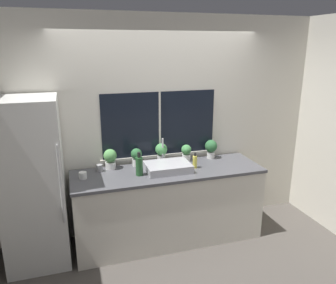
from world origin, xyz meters
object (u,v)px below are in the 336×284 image
refrigerator (33,184)px  potted_plant_far_right (211,148)px  bottle_tall (139,166)px  mug_grey (99,168)px  sink (168,167)px  potted_plant_center (161,152)px  potted_plant_far_left (110,158)px  potted_plant_right (186,152)px  soap_bottle (195,162)px  potted_plant_left (136,156)px  mug_white (83,175)px

refrigerator → potted_plant_far_right: (2.16, 0.24, 0.13)m
refrigerator → bottle_tall: 1.14m
bottle_tall → mug_grey: bearing=148.6°
sink → potted_plant_far_right: bearing=21.7°
potted_plant_center → potted_plant_far_right: potted_plant_center is taller
sink → potted_plant_center: 0.29m
potted_plant_far_left → bottle_tall: size_ratio=0.88×
bottle_tall → potted_plant_right: bearing=24.5°
soap_bottle → sink: bearing=178.3°
potted_plant_left → mug_white: bearing=-160.8°
potted_plant_left → potted_plant_right: bearing=0.0°
sink → bottle_tall: bearing=-173.1°
refrigerator → mug_white: size_ratio=21.65×
bottle_tall → potted_plant_far_right: bearing=16.9°
potted_plant_far_right → soap_bottle: bearing=-140.3°
potted_plant_far_right → mug_grey: bearing=-177.9°
soap_bottle → bottle_tall: bearing=-177.3°
mug_grey → potted_plant_far_left: bearing=21.0°
potted_plant_center → bottle_tall: bottle_tall is taller
soap_bottle → mug_grey: size_ratio=2.34×
sink → potted_plant_far_left: (-0.64, 0.27, 0.09)m
mug_grey → bottle_tall: bearing=-31.4°
mug_white → soap_bottle: bearing=-2.2°
mug_white → mug_grey: (0.20, 0.17, 0.00)m
potted_plant_far_left → mug_grey: potted_plant_far_left is taller
potted_plant_left → mug_grey: (-0.45, -0.05, -0.08)m
bottle_tall → potted_plant_far_left: bearing=132.6°
refrigerator → potted_plant_center: refrigerator is taller
potted_plant_center → potted_plant_far_right: (0.67, 0.00, -0.01)m
sink → potted_plant_left: bearing=140.0°
refrigerator → mug_grey: refrigerator is taller
sink → potted_plant_far_left: 0.70m
mug_white → mug_grey: 0.26m
sink → potted_plant_left: size_ratio=2.35×
refrigerator → potted_plant_far_right: refrigerator is taller
soap_bottle → mug_grey: soap_bottle is taller
potted_plant_left → mug_white: potted_plant_left is taller
mug_white → potted_plant_far_left: bearing=34.1°
sink → potted_plant_right: 0.43m
sink → mug_white: (-0.97, 0.04, -0.01)m
sink → mug_white: 0.97m
potted_plant_left → soap_bottle: 0.71m
potted_plant_far_left → potted_plant_center: (0.63, -0.00, 0.02)m
potted_plant_far_left → mug_white: potted_plant_far_left is taller
refrigerator → potted_plant_center: bearing=9.3°
potted_plant_left → soap_bottle: bearing=-22.9°
potted_plant_far_right → potted_plant_right: bearing=180.0°
potted_plant_right → potted_plant_left: bearing=180.0°
bottle_tall → mug_grey: size_ratio=3.37×
potted_plant_far_left → potted_plant_left: potted_plant_far_left is taller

